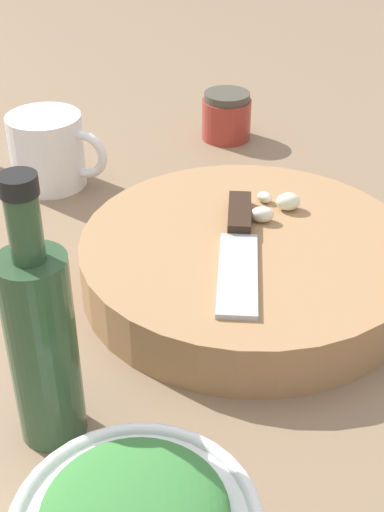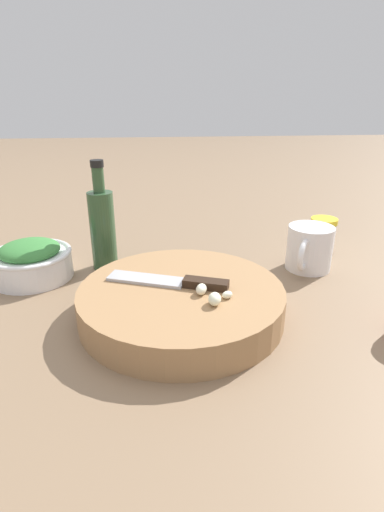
% 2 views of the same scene
% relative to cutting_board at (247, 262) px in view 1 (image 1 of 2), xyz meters
% --- Properties ---
extents(ground_plane, '(5.00, 5.00, 0.00)m').
position_rel_cutting_board_xyz_m(ground_plane, '(-0.01, 0.12, -0.02)').
color(ground_plane, '#7F664C').
extents(cutting_board, '(0.32, 0.32, 0.05)m').
position_rel_cutting_board_xyz_m(cutting_board, '(0.00, 0.00, 0.00)').
color(cutting_board, '#9E754C').
rests_on(cutting_board, ground_plane).
extents(chef_knife, '(0.19, 0.09, 0.01)m').
position_rel_cutting_board_xyz_m(chef_knife, '(-0.01, 0.01, 0.03)').
color(chef_knife, black).
rests_on(chef_knife, cutting_board).
extents(garlic_cloves, '(0.06, 0.07, 0.02)m').
position_rel_cutting_board_xyz_m(garlic_cloves, '(0.04, -0.04, 0.03)').
color(garlic_cloves, silver).
rests_on(garlic_cloves, cutting_board).
extents(coffee_mug, '(0.09, 0.11, 0.09)m').
position_rel_cutting_board_xyz_m(coffee_mug, '(0.26, 0.16, 0.02)').
color(coffee_mug, white).
rests_on(coffee_mug, ground_plane).
extents(honey_jar, '(0.07, 0.07, 0.06)m').
position_rel_cutting_board_xyz_m(honey_jar, '(0.33, -0.09, 0.01)').
color(honey_jar, '#9E3328').
rests_on(honey_jar, ground_plane).
extents(oil_bottle, '(0.05, 0.05, 0.21)m').
position_rel_cutting_board_xyz_m(oil_bottle, '(-0.14, 0.20, 0.06)').
color(oil_bottle, '#2D4C2D').
rests_on(oil_bottle, ground_plane).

